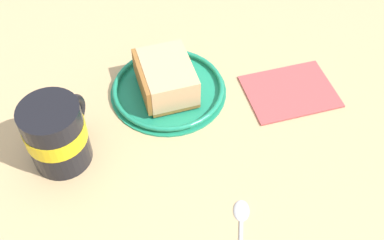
% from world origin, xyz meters
% --- Properties ---
extents(ground_plane, '(1.47, 1.47, 0.03)m').
position_xyz_m(ground_plane, '(0.00, 0.00, -0.02)').
color(ground_plane, tan).
extents(small_plate, '(0.17, 0.17, 0.01)m').
position_xyz_m(small_plate, '(-0.05, -0.00, 0.01)').
color(small_plate, '#1E8C66').
rests_on(small_plate, ground_plane).
extents(cake_slice, '(0.12, 0.11, 0.05)m').
position_xyz_m(cake_slice, '(-0.05, -0.00, 0.03)').
color(cake_slice, '#9E662D').
rests_on(cake_slice, small_plate).
extents(tea_mug, '(0.10, 0.08, 0.10)m').
position_xyz_m(tea_mug, '(0.08, -0.12, 0.05)').
color(tea_mug, black).
rests_on(tea_mug, ground_plane).
extents(teaspoon, '(0.12, 0.02, 0.01)m').
position_xyz_m(teaspoon, '(0.15, 0.13, 0.00)').
color(teaspoon, silver).
rests_on(teaspoon, ground_plane).
extents(folded_napkin, '(0.15, 0.16, 0.01)m').
position_xyz_m(folded_napkin, '(-0.08, 0.18, 0.00)').
color(folded_napkin, '#B24C4C').
rests_on(folded_napkin, ground_plane).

